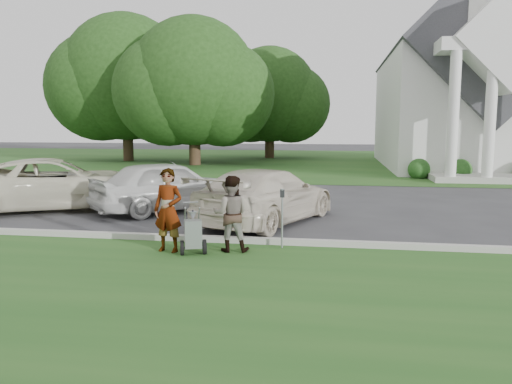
% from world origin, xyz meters
% --- Properties ---
extents(ground, '(120.00, 120.00, 0.00)m').
position_xyz_m(ground, '(0.00, 0.00, 0.00)').
color(ground, '#333335').
rests_on(ground, ground).
extents(grass_strip, '(80.00, 7.00, 0.01)m').
position_xyz_m(grass_strip, '(0.00, -3.00, 0.01)').
color(grass_strip, '#1F4D1A').
rests_on(grass_strip, ground).
extents(church_lawn, '(80.00, 30.00, 0.01)m').
position_xyz_m(church_lawn, '(0.00, 27.00, 0.01)').
color(church_lawn, '#1F4D1A').
rests_on(church_lawn, ground).
extents(curb, '(80.00, 0.18, 0.15)m').
position_xyz_m(curb, '(0.00, 0.55, 0.07)').
color(curb, '#9E9E93').
rests_on(curb, ground).
extents(church, '(9.19, 19.00, 24.10)m').
position_xyz_m(church, '(9.00, 23.11, 5.94)').
color(church, white).
rests_on(church, ground).
extents(tree_left, '(10.63, 8.40, 9.71)m').
position_xyz_m(tree_left, '(-8.01, 21.99, 5.11)').
color(tree_left, '#332316').
rests_on(tree_left, ground).
extents(tree_far, '(11.64, 9.20, 10.73)m').
position_xyz_m(tree_far, '(-14.01, 24.99, 5.69)').
color(tree_far, '#332316').
rests_on(tree_far, ground).
extents(tree_back, '(9.61, 7.60, 8.89)m').
position_xyz_m(tree_back, '(-4.01, 29.99, 4.73)').
color(tree_back, '#332316').
rests_on(tree_back, ground).
extents(striping_cart, '(0.76, 1.14, 0.99)m').
position_xyz_m(striping_cart, '(-1.58, -0.57, 0.43)').
color(striping_cart, black).
rests_on(striping_cart, ground).
extents(person_left, '(0.71, 0.53, 1.78)m').
position_xyz_m(person_left, '(-2.15, -0.44, 0.89)').
color(person_left, '#999999').
rests_on(person_left, ground).
extents(person_right, '(0.85, 0.70, 1.62)m').
position_xyz_m(person_right, '(-0.85, -0.20, 0.81)').
color(person_right, '#999999').
rests_on(person_right, ground).
extents(parking_meter_near, '(0.10, 0.09, 1.32)m').
position_xyz_m(parking_meter_near, '(0.19, 0.24, 0.83)').
color(parking_meter_near, '#989BA1').
rests_on(parking_meter_near, ground).
extents(car_a, '(6.48, 5.15, 1.64)m').
position_xyz_m(car_a, '(-7.50, 4.20, 0.82)').
color(car_a, beige).
rests_on(car_a, ground).
extents(car_b, '(4.68, 4.67, 1.61)m').
position_xyz_m(car_b, '(-3.82, 4.41, 0.80)').
color(car_b, silver).
rests_on(car_b, ground).
extents(car_c, '(3.90, 5.60, 1.51)m').
position_xyz_m(car_c, '(-0.54, 3.06, 0.75)').
color(car_c, beige).
rests_on(car_c, ground).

